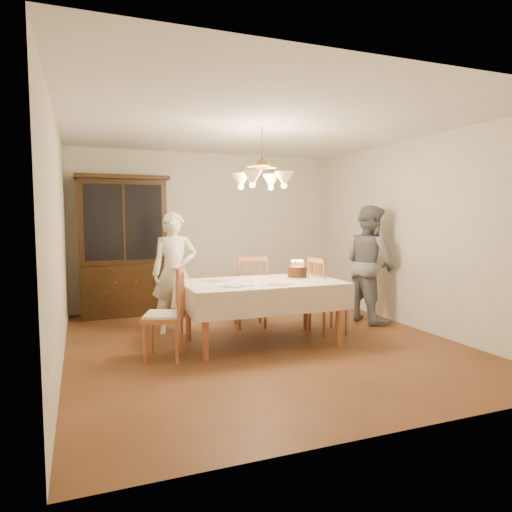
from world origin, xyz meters
name	(u,v)px	position (x,y,z in m)	size (l,w,h in m)	color
ground	(262,343)	(0.00, 0.00, 0.00)	(5.00, 5.00, 0.00)	#562F18
room_shell	(262,213)	(0.00, 0.00, 1.58)	(5.00, 5.00, 5.00)	white
dining_table	(262,287)	(0.00, 0.00, 0.68)	(1.90, 1.10, 0.76)	#984D2C
china_hutch	(124,249)	(-1.42, 2.25, 1.04)	(1.38, 0.54, 2.16)	black
chair_far_side	(250,295)	(0.15, 0.82, 0.44)	(0.50, 0.49, 1.00)	#984D2C
chair_left_end	(164,317)	(-1.21, -0.19, 0.45)	(0.55, 0.56, 1.00)	#984D2C
chair_right_end	(327,300)	(0.99, 0.14, 0.44)	(0.43, 0.45, 1.00)	#984D2C
elderly_woman	(174,273)	(-0.90, 0.85, 0.80)	(0.58, 0.38, 1.60)	#EAE2C6
adult_in_grey	(369,264)	(1.90, 0.51, 0.85)	(0.83, 0.64, 1.70)	slate
birthday_cake	(297,272)	(0.53, 0.11, 0.83)	(0.30, 0.30, 0.23)	white
place_setting_near_left	(235,286)	(-0.43, -0.25, 0.77)	(0.40, 0.25, 0.02)	white
place_setting_near_right	(278,284)	(0.07, -0.30, 0.77)	(0.38, 0.23, 0.02)	white
place_setting_far_left	(219,280)	(-0.47, 0.26, 0.77)	(0.41, 0.26, 0.02)	white
chandelier	(262,180)	(0.00, 0.00, 1.98)	(0.62, 0.62, 0.73)	#BF8C3F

